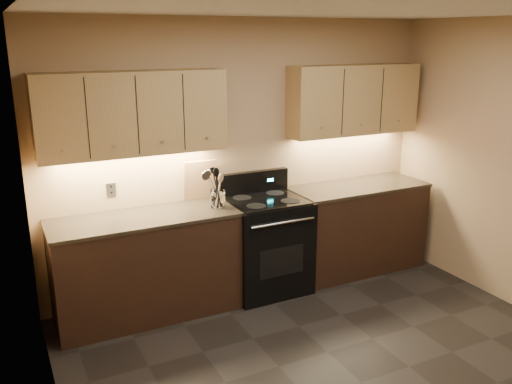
# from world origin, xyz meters

# --- Properties ---
(floor) EXTENTS (4.00, 4.00, 0.00)m
(floor) POSITION_xyz_m (0.00, 0.00, 0.00)
(floor) COLOR black
(floor) RESTS_ON ground
(ceiling) EXTENTS (4.00, 4.00, 0.00)m
(ceiling) POSITION_xyz_m (0.00, 0.00, 2.60)
(ceiling) COLOR silver
(ceiling) RESTS_ON wall_back
(wall_back) EXTENTS (4.00, 0.04, 2.60)m
(wall_back) POSITION_xyz_m (0.00, 2.00, 1.30)
(wall_back) COLOR tan
(wall_back) RESTS_ON ground
(wall_left) EXTENTS (0.04, 4.00, 2.60)m
(wall_left) POSITION_xyz_m (-2.00, 0.00, 1.30)
(wall_left) COLOR tan
(wall_left) RESTS_ON ground
(counter_left) EXTENTS (1.62, 0.62, 0.93)m
(counter_left) POSITION_xyz_m (-1.10, 1.70, 0.47)
(counter_left) COLOR black
(counter_left) RESTS_ON ground
(counter_right) EXTENTS (1.46, 0.62, 0.93)m
(counter_right) POSITION_xyz_m (1.18, 1.70, 0.47)
(counter_right) COLOR black
(counter_right) RESTS_ON ground
(stove) EXTENTS (0.76, 0.68, 1.14)m
(stove) POSITION_xyz_m (0.08, 1.68, 0.48)
(stove) COLOR black
(stove) RESTS_ON ground
(upper_cab_left) EXTENTS (1.60, 0.30, 0.70)m
(upper_cab_left) POSITION_xyz_m (-1.10, 1.85, 1.80)
(upper_cab_left) COLOR tan
(upper_cab_left) RESTS_ON wall_back
(upper_cab_right) EXTENTS (1.44, 0.30, 0.70)m
(upper_cab_right) POSITION_xyz_m (1.18, 1.85, 1.80)
(upper_cab_right) COLOR tan
(upper_cab_right) RESTS_ON wall_back
(outlet_plate) EXTENTS (0.08, 0.01, 0.12)m
(outlet_plate) POSITION_xyz_m (-1.30, 1.99, 1.12)
(outlet_plate) COLOR #B2B5BA
(outlet_plate) RESTS_ON wall_back
(utensil_crock) EXTENTS (0.16, 0.16, 0.17)m
(utensil_crock) POSITION_xyz_m (-0.42, 1.66, 1.01)
(utensil_crock) COLOR white
(utensil_crock) RESTS_ON counter_left
(cutting_board) EXTENTS (0.32, 0.12, 0.39)m
(cutting_board) POSITION_xyz_m (-0.48, 1.95, 1.12)
(cutting_board) COLOR tan
(cutting_board) RESTS_ON counter_left
(wooden_spoon) EXTENTS (0.13, 0.10, 0.29)m
(wooden_spoon) POSITION_xyz_m (-0.44, 1.65, 1.09)
(wooden_spoon) COLOR tan
(wooden_spoon) RESTS_ON utensil_crock
(black_spoon) EXTENTS (0.09, 0.12, 0.37)m
(black_spoon) POSITION_xyz_m (-0.42, 1.68, 1.12)
(black_spoon) COLOR black
(black_spoon) RESTS_ON utensil_crock
(black_turner) EXTENTS (0.14, 0.16, 0.38)m
(black_turner) POSITION_xyz_m (-0.41, 1.63, 1.13)
(black_turner) COLOR black
(black_turner) RESTS_ON utensil_crock
(steel_spatula) EXTENTS (0.24, 0.14, 0.40)m
(steel_spatula) POSITION_xyz_m (-0.39, 1.67, 1.14)
(steel_spatula) COLOR silver
(steel_spatula) RESTS_ON utensil_crock
(steel_skimmer) EXTENTS (0.27, 0.16, 0.38)m
(steel_skimmer) POSITION_xyz_m (-0.38, 1.66, 1.13)
(steel_skimmer) COLOR silver
(steel_skimmer) RESTS_ON utensil_crock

